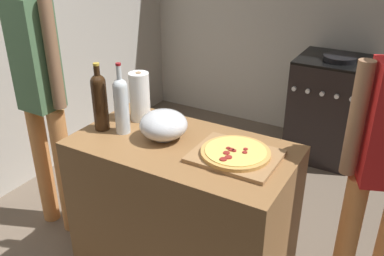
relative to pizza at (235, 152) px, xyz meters
name	(u,v)px	position (x,y,z in m)	size (l,w,h in m)	color
ground_plane	(247,216)	(-0.20, 0.72, -0.93)	(4.02, 3.61, 0.02)	#6B5B4C
kitchen_wall_left	(45,7)	(-1.96, 0.72, 0.38)	(0.10, 3.61, 2.60)	#BCB7AD
counter	(183,216)	(-0.29, -0.01, -0.47)	(1.13, 0.61, 0.89)	olive
cutting_board	(235,156)	(0.00, 0.00, -0.02)	(0.40, 0.32, 0.02)	#9E7247
pizza	(235,152)	(0.00, 0.00, 0.00)	(0.33, 0.33, 0.03)	tan
mixing_bowl	(164,125)	(-0.40, 0.00, 0.05)	(0.25, 0.25, 0.15)	#B2B2B7
paper_towel_roll	(140,97)	(-0.65, 0.14, 0.11)	(0.11, 0.11, 0.28)	white
wine_bottle_green	(121,103)	(-0.63, -0.04, 0.13)	(0.08, 0.08, 0.38)	silver
wine_bottle_clear	(100,100)	(-0.75, -0.07, 0.14)	(0.08, 0.08, 0.37)	#331E0F
stove	(327,108)	(0.03, 1.87, -0.47)	(0.56, 0.58, 0.93)	black
person_in_stripes	(39,84)	(-1.28, 0.00, 0.10)	(0.38, 0.21, 1.75)	#D88C4C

